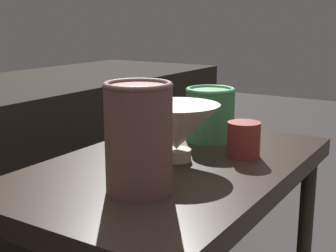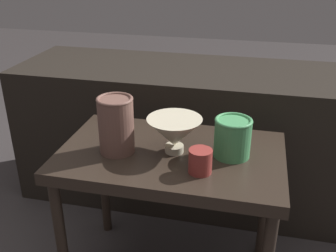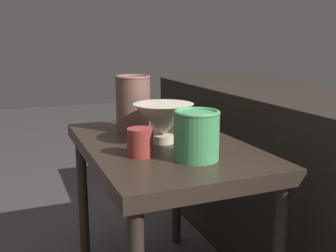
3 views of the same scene
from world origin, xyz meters
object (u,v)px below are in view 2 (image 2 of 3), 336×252
(vase_textured_left, at_px, (116,124))
(vase_colorful_right, at_px, (233,137))
(bowl, at_px, (174,133))
(cup, at_px, (200,161))

(vase_textured_left, relative_size, vase_colorful_right, 1.46)
(bowl, xyz_separation_m, vase_textured_left, (-0.18, -0.03, 0.03))
(vase_textured_left, height_order, cup, vase_textured_left)
(cup, bearing_deg, bowl, 134.04)
(vase_textured_left, distance_m, cup, 0.29)
(bowl, relative_size, vase_textured_left, 0.95)
(cup, bearing_deg, vase_colorful_right, 56.15)
(vase_colorful_right, xyz_separation_m, cup, (-0.08, -0.12, -0.03))
(vase_textured_left, bearing_deg, cup, -13.70)
(bowl, xyz_separation_m, vase_colorful_right, (0.18, 0.02, -0.00))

